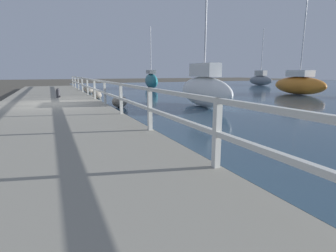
% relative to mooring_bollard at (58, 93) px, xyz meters
% --- Properties ---
extents(ground_plane, '(120.00, 120.00, 0.00)m').
position_rel_mooring_bollard_xyz_m(ground_plane, '(-0.41, -3.14, -0.51)').
color(ground_plane, '#4C473D').
extents(dock_walkway, '(4.73, 36.00, 0.24)m').
position_rel_mooring_bollard_xyz_m(dock_walkway, '(-0.41, -3.14, -0.39)').
color(dock_walkway, gray).
rests_on(dock_walkway, ground).
extents(railing, '(0.10, 32.50, 1.08)m').
position_rel_mooring_bollard_xyz_m(railing, '(1.85, -3.14, 0.47)').
color(railing, silver).
rests_on(railing, dock_walkway).
extents(boulder_water_edge, '(0.64, 0.57, 0.48)m').
position_rel_mooring_bollard_xyz_m(boulder_water_edge, '(2.66, 2.89, -0.27)').
color(boulder_water_edge, gray).
rests_on(boulder_water_edge, ground).
extents(boulder_upstream, '(0.66, 0.60, 0.50)m').
position_rel_mooring_bollard_xyz_m(boulder_upstream, '(2.59, 7.86, -0.26)').
color(boulder_upstream, gray).
rests_on(boulder_upstream, ground).
extents(boulder_far_strip, '(0.57, 0.51, 0.43)m').
position_rel_mooring_bollard_xyz_m(boulder_far_strip, '(2.39, 0.91, -0.30)').
color(boulder_far_strip, gray).
rests_on(boulder_far_strip, ground).
extents(boulder_downstream, '(0.66, 0.59, 0.49)m').
position_rel_mooring_bollard_xyz_m(boulder_downstream, '(2.53, 5.82, -0.27)').
color(boulder_downstream, gray).
rests_on(boulder_downstream, ground).
extents(boulder_near_dock, '(0.76, 0.68, 0.57)m').
position_rel_mooring_bollard_xyz_m(boulder_near_dock, '(2.67, -3.96, -0.23)').
color(boulder_near_dock, gray).
rests_on(boulder_near_dock, ground).
extents(mooring_bollard, '(0.23, 0.23, 0.54)m').
position_rel_mooring_bollard_xyz_m(mooring_bollard, '(0.00, 0.00, 0.00)').
color(mooring_bollard, '#333338').
rests_on(mooring_bollard, dock_walkway).
extents(sailboat_white, '(1.29, 5.04, 7.69)m').
position_rel_mooring_bollard_xyz_m(sailboat_white, '(6.60, -5.42, 0.38)').
color(sailboat_white, white).
rests_on(sailboat_white, water_surface).
extents(sailboat_teal, '(1.90, 5.52, 6.34)m').
position_rel_mooring_bollard_xyz_m(sailboat_teal, '(9.66, 10.29, 0.36)').
color(sailboat_teal, '#1E707A').
rests_on(sailboat_teal, water_surface).
extents(sailboat_gray, '(1.15, 4.17, 7.21)m').
position_rel_mooring_bollard_xyz_m(sailboat_gray, '(25.40, 10.69, 0.28)').
color(sailboat_gray, gray).
rests_on(sailboat_gray, water_surface).
extents(sailboat_orange, '(1.77, 4.78, 7.28)m').
position_rel_mooring_bollard_xyz_m(sailboat_orange, '(17.36, -2.02, 0.28)').
color(sailboat_orange, orange).
rests_on(sailboat_orange, water_surface).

